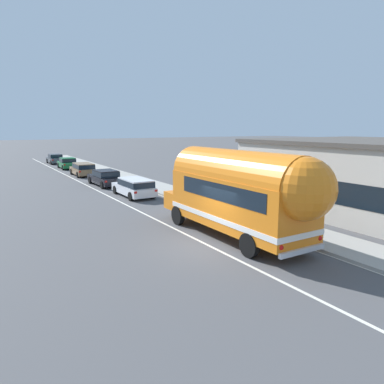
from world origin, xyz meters
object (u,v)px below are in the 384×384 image
painted_bus (242,191)px  car_fifth (55,158)px  car_third (83,168)px  car_second (106,177)px  car_lead (135,186)px  car_fourth (68,163)px

painted_bus → car_fifth: (-0.13, 41.48, -1.58)m
painted_bus → car_fifth: 41.51m
painted_bus → car_third: (-0.26, 26.12, -1.52)m
painted_bus → car_second: (-0.25, 18.63, -1.56)m
car_third → car_second: bearing=-89.9°
car_second → car_fifth: (0.12, 22.86, -0.02)m
car_third → car_fifth: 15.36m
car_lead → car_fifth: same height
car_second → car_fourth: bearing=89.5°
painted_bus → car_fifth: bearing=90.2°
car_lead → car_second: same height
car_fourth → car_fifth: 7.52m
painted_bus → car_lead: painted_bus is taller
car_second → car_fifth: same height
car_lead → car_third: bearing=90.6°
car_second → car_fifth: size_ratio=1.11×
car_lead → car_second: (-0.14, 6.29, -0.04)m
car_lead → car_fourth: (0.00, 21.63, -0.06)m
car_lead → car_fifth: 29.15m
car_lead → car_fifth: (-0.03, 29.15, -0.06)m
painted_bus → car_third: size_ratio=2.25×
car_lead → car_fifth: bearing=90.1°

